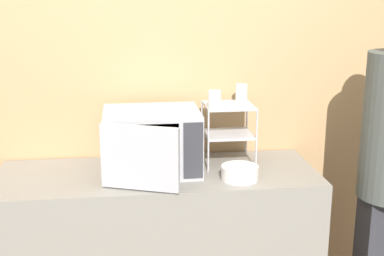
% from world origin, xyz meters
% --- Properties ---
extents(wall_back, '(8.00, 0.06, 2.60)m').
position_xyz_m(wall_back, '(0.00, 0.64, 1.30)').
color(wall_back, tan).
rests_on(wall_back, ground_plane).
extents(counter, '(1.68, 0.60, 0.94)m').
position_xyz_m(counter, '(0.00, 0.30, 0.47)').
color(counter, gray).
rests_on(counter, ground_plane).
extents(microwave, '(0.50, 0.55, 0.33)m').
position_xyz_m(microwave, '(-0.03, 0.32, 1.10)').
color(microwave, '#ADADB2').
rests_on(microwave, counter).
extents(dish_rack, '(0.27, 0.25, 0.33)m').
position_xyz_m(dish_rack, '(0.40, 0.41, 1.17)').
color(dish_rack, '#B2B2B7').
rests_on(dish_rack, counter).
extents(glass_front_left, '(0.07, 0.07, 0.09)m').
position_xyz_m(glass_front_left, '(0.30, 0.33, 1.31)').
color(glass_front_left, silver).
rests_on(glass_front_left, dish_rack).
extents(glass_back_right, '(0.07, 0.07, 0.09)m').
position_xyz_m(glass_back_right, '(0.48, 0.49, 1.31)').
color(glass_back_right, silver).
rests_on(glass_back_right, dish_rack).
extents(bowl, '(0.19, 0.19, 0.07)m').
position_xyz_m(bowl, '(0.41, 0.15, 0.97)').
color(bowl, silver).
rests_on(bowl, counter).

